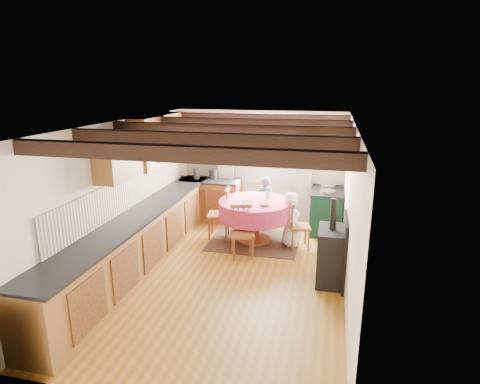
% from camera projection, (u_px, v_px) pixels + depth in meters
% --- Properties ---
extents(floor, '(3.60, 5.50, 0.00)m').
position_uv_depth(floor, '(229.00, 274.00, 6.35)').
color(floor, '#A36E25').
rests_on(floor, ground).
extents(ceiling, '(3.60, 5.50, 0.00)m').
position_uv_depth(ceiling, '(227.00, 124.00, 5.70)').
color(ceiling, white).
rests_on(ceiling, ground).
extents(wall_back, '(3.60, 0.00, 2.40)m').
position_uv_depth(wall_back, '(260.00, 166.00, 8.60)').
color(wall_back, silver).
rests_on(wall_back, ground).
extents(wall_front, '(3.60, 0.00, 2.40)m').
position_uv_depth(wall_front, '(148.00, 293.00, 3.45)').
color(wall_front, silver).
rests_on(wall_front, ground).
extents(wall_left, '(0.00, 5.50, 2.40)m').
position_uv_depth(wall_left, '(122.00, 195.00, 6.42)').
color(wall_left, silver).
rests_on(wall_left, ground).
extents(wall_right, '(0.00, 5.50, 2.40)m').
position_uv_depth(wall_right, '(350.00, 211.00, 5.63)').
color(wall_right, silver).
rests_on(wall_right, ground).
extents(beam_a, '(3.60, 0.16, 0.16)m').
position_uv_depth(beam_a, '(175.00, 153.00, 3.85)').
color(beam_a, black).
rests_on(beam_a, ceiling).
extents(beam_b, '(3.60, 0.16, 0.16)m').
position_uv_depth(beam_b, '(206.00, 139.00, 4.79)').
color(beam_b, black).
rests_on(beam_b, ceiling).
extents(beam_c, '(3.60, 0.16, 0.16)m').
position_uv_depth(beam_c, '(227.00, 130.00, 5.73)').
color(beam_c, black).
rests_on(beam_c, ceiling).
extents(beam_d, '(3.60, 0.16, 0.16)m').
position_uv_depth(beam_d, '(243.00, 123.00, 6.66)').
color(beam_d, black).
rests_on(beam_d, ceiling).
extents(beam_e, '(3.60, 0.16, 0.16)m').
position_uv_depth(beam_e, '(254.00, 118.00, 7.60)').
color(beam_e, black).
rests_on(beam_e, ceiling).
extents(splash_left, '(0.02, 4.50, 0.55)m').
position_uv_depth(splash_left, '(132.00, 190.00, 6.70)').
color(splash_left, beige).
rests_on(splash_left, wall_left).
extents(splash_back, '(1.40, 0.02, 0.55)m').
position_uv_depth(splash_back, '(216.00, 164.00, 8.81)').
color(splash_back, beige).
rests_on(splash_back, wall_back).
extents(base_cabinet_left, '(0.60, 5.30, 0.88)m').
position_uv_depth(base_cabinet_left, '(142.00, 240.00, 6.56)').
color(base_cabinet_left, brown).
rests_on(base_cabinet_left, floor).
extents(base_cabinet_back, '(1.30, 0.60, 0.88)m').
position_uv_depth(base_cabinet_back, '(211.00, 200.00, 8.76)').
color(base_cabinet_back, brown).
rests_on(base_cabinet_back, floor).
extents(worktop_left, '(0.64, 5.30, 0.04)m').
position_uv_depth(worktop_left, '(141.00, 214.00, 6.43)').
color(worktop_left, black).
rests_on(worktop_left, base_cabinet_left).
extents(worktop_back, '(1.30, 0.64, 0.04)m').
position_uv_depth(worktop_back, '(210.00, 180.00, 8.62)').
color(worktop_back, black).
rests_on(worktop_back, base_cabinet_back).
extents(wall_cabinet_glass, '(0.34, 1.80, 0.90)m').
position_uv_depth(wall_cabinet_glass, '(160.00, 139.00, 7.31)').
color(wall_cabinet_glass, brown).
rests_on(wall_cabinet_glass, wall_left).
extents(wall_cabinet_solid, '(0.34, 0.90, 0.70)m').
position_uv_depth(wall_cabinet_solid, '(118.00, 157.00, 5.92)').
color(wall_cabinet_solid, brown).
rests_on(wall_cabinet_solid, wall_left).
extents(window_frame, '(1.34, 0.03, 1.54)m').
position_uv_depth(window_frame, '(265.00, 148.00, 8.46)').
color(window_frame, white).
rests_on(window_frame, wall_back).
extents(window_pane, '(1.20, 0.01, 1.40)m').
position_uv_depth(window_pane, '(265.00, 148.00, 8.46)').
color(window_pane, white).
rests_on(window_pane, wall_back).
extents(curtain_left, '(0.35, 0.10, 2.10)m').
position_uv_depth(curtain_left, '(226.00, 170.00, 8.70)').
color(curtain_left, beige).
rests_on(curtain_left, wall_back).
extents(curtain_right, '(0.35, 0.10, 2.10)m').
position_uv_depth(curtain_right, '(304.00, 174.00, 8.33)').
color(curtain_right, beige).
rests_on(curtain_right, wall_back).
extents(curtain_rod, '(2.00, 0.03, 0.03)m').
position_uv_depth(curtain_rod, '(265.00, 121.00, 8.22)').
color(curtain_rod, black).
rests_on(curtain_rod, wall_back).
extents(wall_picture, '(0.04, 0.50, 0.60)m').
position_uv_depth(wall_picture, '(346.00, 150.00, 7.66)').
color(wall_picture, gold).
rests_on(wall_picture, wall_right).
extents(wall_plate, '(0.30, 0.02, 0.30)m').
position_uv_depth(wall_plate, '(310.00, 145.00, 8.21)').
color(wall_plate, silver).
rests_on(wall_plate, wall_back).
extents(rug, '(1.69, 1.32, 0.01)m').
position_uv_depth(rug, '(254.00, 241.00, 7.62)').
color(rug, '#42231D').
rests_on(rug, floor).
extents(dining_table, '(1.36, 1.36, 0.82)m').
position_uv_depth(dining_table, '(255.00, 222.00, 7.51)').
color(dining_table, '#B4315C').
rests_on(dining_table, floor).
extents(chair_near, '(0.52, 0.53, 0.93)m').
position_uv_depth(chair_near, '(242.00, 232.00, 6.84)').
color(chair_near, brown).
rests_on(chair_near, floor).
extents(chair_left, '(0.51, 0.49, 1.02)m').
position_uv_depth(chair_left, '(219.00, 213.00, 7.70)').
color(chair_left, brown).
rests_on(chair_left, floor).
extents(chair_right, '(0.49, 0.47, 0.90)m').
position_uv_depth(chair_right, '(300.00, 225.00, 7.23)').
color(chair_right, brown).
rests_on(chair_right, floor).
extents(aga_range, '(0.63, 0.98, 0.90)m').
position_uv_depth(aga_range, '(327.00, 210.00, 8.05)').
color(aga_range, black).
rests_on(aga_range, floor).
extents(cast_iron_stove, '(0.40, 0.67, 1.34)m').
position_uv_depth(cast_iron_stove, '(332.00, 241.00, 5.93)').
color(cast_iron_stove, black).
rests_on(cast_iron_stove, floor).
extents(child_far, '(0.47, 0.38, 1.10)m').
position_uv_depth(child_far, '(264.00, 202.00, 8.23)').
color(child_far, '#39455C').
rests_on(child_far, floor).
extents(child_right, '(0.47, 0.58, 1.03)m').
position_uv_depth(child_right, '(291.00, 219.00, 7.35)').
color(child_right, white).
rests_on(child_right, floor).
extents(bowl_a, '(0.28, 0.28, 0.05)m').
position_uv_depth(bowl_a, '(265.00, 204.00, 7.14)').
color(bowl_a, silver).
rests_on(bowl_a, dining_table).
extents(bowl_b, '(0.26, 0.26, 0.06)m').
position_uv_depth(bowl_b, '(247.00, 203.00, 7.18)').
color(bowl_b, silver).
rests_on(bowl_b, dining_table).
extents(cup, '(0.15, 0.15, 0.10)m').
position_uv_depth(cup, '(268.00, 194.00, 7.64)').
color(cup, silver).
rests_on(cup, dining_table).
extents(canister_tall, '(0.14, 0.14, 0.24)m').
position_uv_depth(canister_tall, '(196.00, 174.00, 8.63)').
color(canister_tall, '#262628').
rests_on(canister_tall, worktop_back).
extents(canister_wide, '(0.19, 0.19, 0.21)m').
position_uv_depth(canister_wide, '(214.00, 174.00, 8.64)').
color(canister_wide, '#262628').
rests_on(canister_wide, worktop_back).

